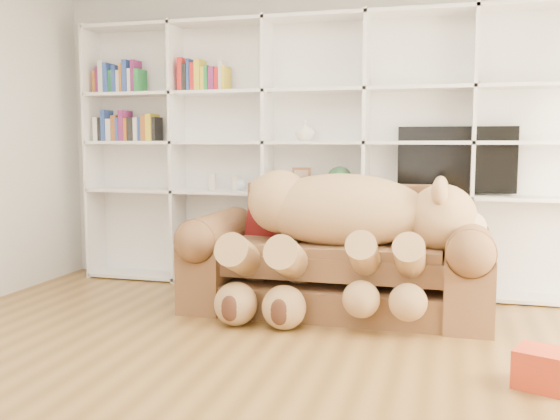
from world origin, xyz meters
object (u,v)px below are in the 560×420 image
(teddy_bear, at_px, (341,225))
(gift_box, at_px, (542,368))
(sofa, at_px, (337,263))
(tv, at_px, (456,161))

(teddy_bear, relative_size, gift_box, 7.29)
(sofa, bearing_deg, teddy_bear, -72.29)
(sofa, distance_m, gift_box, 1.85)
(gift_box, distance_m, tv, 2.27)
(teddy_bear, xyz_separation_m, tv, (0.82, 0.89, 0.46))
(teddy_bear, height_order, gift_box, teddy_bear)
(sofa, relative_size, gift_box, 8.87)
(sofa, relative_size, tv, 2.38)
(sofa, xyz_separation_m, tv, (0.88, 0.70, 0.78))
(teddy_bear, distance_m, gift_box, 1.76)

